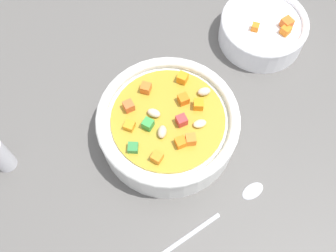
{
  "coord_description": "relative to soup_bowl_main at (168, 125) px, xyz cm",
  "views": [
    {
      "loc": [
        23.58,
        -10.29,
        56.52
      ],
      "look_at": [
        0.0,
        0.0,
        2.98
      ],
      "focal_mm": 44.4,
      "sensor_mm": 36.0,
      "label": 1
    }
  ],
  "objects": [
    {
      "name": "side_bowl_small",
      "position": [
        -10.05,
        21.21,
        -0.75
      ],
      "size": [
        14.07,
        14.07,
        5.65
      ],
      "color": "white",
      "rests_on": "ground_plane"
    },
    {
      "name": "soup_bowl_main",
      "position": [
        0.0,
        0.0,
        0.0
      ],
      "size": [
        20.1,
        20.1,
        6.78
      ],
      "color": "white",
      "rests_on": "ground_plane"
    },
    {
      "name": "spoon",
      "position": [
        13.63,
        2.75,
        -2.9
      ],
      "size": [
        4.77,
        18.83,
        0.97
      ],
      "rotation": [
        0.0,
        0.0,
        1.76
      ],
      "color": "silver",
      "rests_on": "ground_plane"
    },
    {
      "name": "ground_plane",
      "position": [
        -0.0,
        -0.0,
        -4.31
      ],
      "size": [
        140.0,
        140.0,
        2.0
      ],
      "primitive_type": "cube",
      "color": "#565451"
    }
  ]
}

